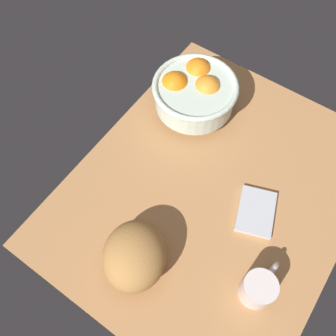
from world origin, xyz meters
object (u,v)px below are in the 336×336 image
Objects in this scene: napkin_folded at (256,212)px; bread_loaf at (135,256)px; fruit_bowl at (194,91)px; mug at (259,288)px.

bread_loaf is at bearing -32.21° from napkin_folded.
fruit_bowl is 36.52cm from napkin_folded.
mug is (16.81, 9.02, 3.17)cm from napkin_folded.
fruit_bowl reaches higher than mug.
napkin_folded is 19.34cm from mug.
bread_loaf is 1.32× the size of napkin_folded.
bread_loaf is at bearing -68.99° from mug.
bread_loaf is at bearing 17.00° from fruit_bowl.
bread_loaf reaches higher than napkin_folded.
fruit_bowl reaches higher than napkin_folded.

